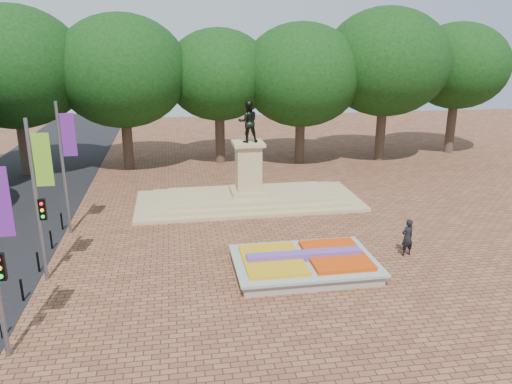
% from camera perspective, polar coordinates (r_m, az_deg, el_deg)
% --- Properties ---
extents(ground, '(90.00, 90.00, 0.00)m').
position_cam_1_polar(ground, '(24.33, 2.00, -7.08)').
color(ground, brown).
rests_on(ground, ground).
extents(flower_bed, '(6.30, 4.30, 0.91)m').
position_cam_1_polar(flower_bed, '(22.63, 5.60, -8.06)').
color(flower_bed, gray).
rests_on(flower_bed, ground).
extents(monument, '(14.00, 6.00, 6.40)m').
position_cam_1_polar(monument, '(31.41, -0.87, 0.33)').
color(monument, tan).
rests_on(monument, ground).
extents(tree_row_back, '(44.80, 8.80, 10.43)m').
position_cam_1_polar(tree_row_back, '(40.44, 0.25, 12.49)').
color(tree_row_back, '#3A281F').
rests_on(tree_row_back, ground).
extents(banner_poles, '(0.88, 11.17, 7.00)m').
position_cam_1_polar(banner_poles, '(22.04, -23.76, -0.45)').
color(banner_poles, slate).
rests_on(banner_poles, ground).
extents(bollard_row, '(0.12, 13.12, 0.98)m').
position_cam_1_polar(bollard_row, '(23.18, -24.38, -8.58)').
color(bollard_row, black).
rests_on(bollard_row, ground).
extents(pedestrian, '(0.76, 0.60, 1.84)m').
position_cam_1_polar(pedestrian, '(24.89, 16.91, -4.99)').
color(pedestrian, black).
rests_on(pedestrian, ground).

